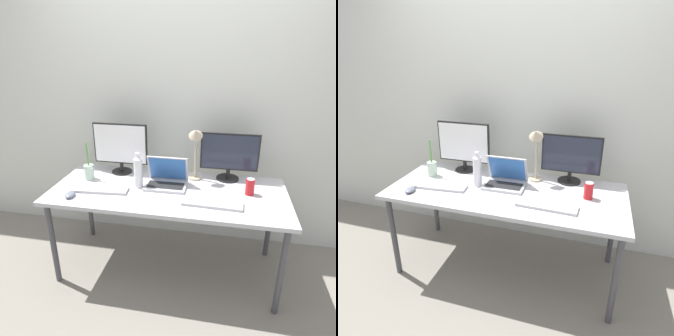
# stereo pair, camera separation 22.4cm
# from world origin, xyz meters

# --- Properties ---
(ground_plane) EXTENTS (16.00, 16.00, 0.00)m
(ground_plane) POSITION_xyz_m (0.00, 0.00, 0.00)
(ground_plane) COLOR gray
(wall_back) EXTENTS (7.00, 0.08, 2.60)m
(wall_back) POSITION_xyz_m (0.00, 0.59, 1.30)
(wall_back) COLOR silver
(wall_back) RESTS_ON ground
(work_desk) EXTENTS (1.80, 0.77, 0.74)m
(work_desk) POSITION_xyz_m (0.00, 0.00, 0.68)
(work_desk) COLOR #424247
(work_desk) RESTS_ON ground
(monitor_left) EXTENTS (0.47, 0.17, 0.43)m
(monitor_left) POSITION_xyz_m (-0.46, 0.26, 0.98)
(monitor_left) COLOR black
(monitor_left) RESTS_ON work_desk
(monitor_center) EXTENTS (0.47, 0.19, 0.39)m
(monitor_center) POSITION_xyz_m (0.45, 0.29, 0.95)
(monitor_center) COLOR black
(monitor_center) RESTS_ON work_desk
(laptop_silver) EXTENTS (0.32, 0.23, 0.24)m
(laptop_silver) POSITION_xyz_m (-0.03, 0.07, 0.79)
(laptop_silver) COLOR #B7B7BC
(laptop_silver) RESTS_ON work_desk
(keyboard_main) EXTENTS (0.43, 0.15, 0.02)m
(keyboard_main) POSITION_xyz_m (0.35, -0.18, 0.75)
(keyboard_main) COLOR #B2B2B7
(keyboard_main) RESTS_ON work_desk
(keyboard_aux) EXTENTS (0.44, 0.15, 0.02)m
(keyboard_aux) POSITION_xyz_m (-0.51, -0.12, 0.75)
(keyboard_aux) COLOR #B2B2B7
(keyboard_aux) RESTS_ON work_desk
(mouse_by_keyboard) EXTENTS (0.08, 0.11, 0.03)m
(mouse_by_keyboard) POSITION_xyz_m (-0.68, -0.25, 0.76)
(mouse_by_keyboard) COLOR slate
(mouse_by_keyboard) RESTS_ON work_desk
(water_bottle) EXTENTS (0.07, 0.07, 0.28)m
(water_bottle) POSITION_xyz_m (-0.24, 0.01, 0.87)
(water_bottle) COLOR silver
(water_bottle) RESTS_ON work_desk
(soda_can_near_keyboard) EXTENTS (0.07, 0.07, 0.13)m
(soda_can_near_keyboard) POSITION_xyz_m (0.61, 0.04, 0.80)
(soda_can_near_keyboard) COLOR red
(soda_can_near_keyboard) RESTS_ON work_desk
(bamboo_vase) EXTENTS (0.08, 0.08, 0.32)m
(bamboo_vase) POSITION_xyz_m (-0.68, 0.07, 0.81)
(bamboo_vase) COLOR #B2D1B7
(bamboo_vase) RESTS_ON work_desk
(desk_lamp) EXTENTS (0.11, 0.18, 0.46)m
(desk_lamp) POSITION_xyz_m (0.18, 0.21, 1.06)
(desk_lamp) COLOR tan
(desk_lamp) RESTS_ON work_desk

